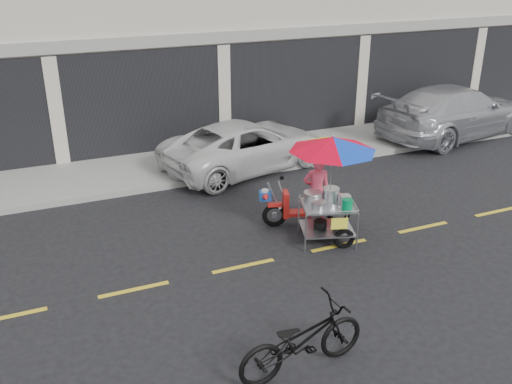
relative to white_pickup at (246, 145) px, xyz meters
name	(u,v)px	position (x,y,z in m)	size (l,w,h in m)	color
ground	(339,246)	(0.09, -4.61, -0.63)	(90.00, 90.00, 0.00)	black
sidewalk	(237,154)	(0.09, 0.89, -0.55)	(45.00, 3.00, 0.15)	gray
centerline	(339,245)	(0.09, -4.61, -0.62)	(42.00, 0.10, 0.01)	gold
white_pickup	(246,145)	(0.00, 0.00, 0.00)	(2.08, 4.52, 1.26)	silver
silver_pickup	(455,111)	(6.83, 0.09, 0.15)	(2.17, 5.34, 1.55)	#B8BAC0
near_bicycle	(302,340)	(-2.20, -7.47, -0.13)	(0.67, 1.91, 1.01)	black
food_vendor_rig	(325,171)	(0.02, -4.04, 0.73)	(2.14, 2.15, 2.17)	black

